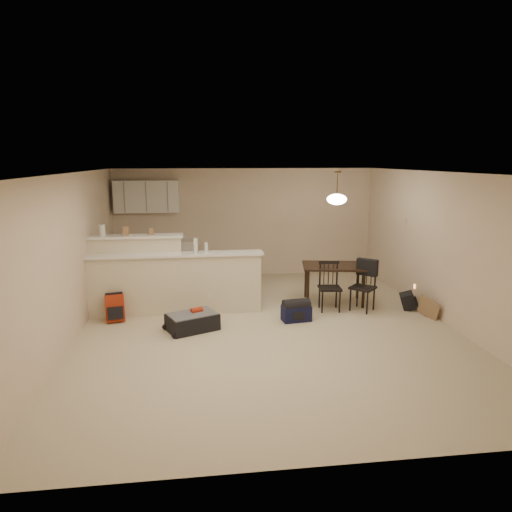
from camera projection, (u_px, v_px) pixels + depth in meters
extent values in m
plane|color=beige|center=(267.00, 327.00, 7.49)|extent=(7.00, 7.00, 0.00)
plane|color=white|center=(268.00, 173.00, 6.97)|extent=(7.00, 7.00, 0.00)
cube|color=beige|center=(245.00, 223.00, 10.63)|extent=(6.00, 0.02, 2.50)
cube|color=beige|center=(330.00, 335.00, 3.84)|extent=(6.00, 0.02, 2.50)
cube|color=beige|center=(71.00, 258.00, 6.87)|extent=(0.02, 7.00, 2.50)
cube|color=beige|center=(445.00, 248.00, 7.60)|extent=(0.02, 7.00, 2.50)
cube|color=beige|center=(176.00, 285.00, 8.07)|extent=(3.00, 0.28, 1.05)
cube|color=white|center=(175.00, 255.00, 7.96)|extent=(3.08, 0.38, 0.04)
cube|color=beige|center=(137.00, 275.00, 8.17)|extent=(1.60, 0.24, 1.35)
cube|color=white|center=(135.00, 236.00, 8.03)|extent=(1.68, 0.34, 0.04)
cube|color=white|center=(147.00, 196.00, 10.05)|extent=(1.40, 0.34, 0.70)
cube|color=white|center=(159.00, 261.00, 10.25)|extent=(1.80, 0.60, 0.90)
cube|color=beige|center=(405.00, 221.00, 9.05)|extent=(0.02, 0.12, 0.12)
cylinder|color=silver|center=(102.00, 230.00, 7.94)|extent=(0.10, 0.10, 0.20)
cube|color=#926F4B|center=(126.00, 231.00, 7.99)|extent=(0.10, 0.07, 0.16)
cube|color=#926F4B|center=(151.00, 232.00, 8.05)|extent=(0.08, 0.06, 0.12)
cylinder|color=silver|center=(196.00, 246.00, 7.97)|extent=(0.07, 0.07, 0.26)
cylinder|color=silver|center=(206.00, 248.00, 8.00)|extent=(0.06, 0.06, 0.18)
cube|color=black|center=(334.00, 266.00, 8.64)|extent=(1.30, 0.98, 0.04)
cylinder|color=black|center=(308.00, 289.00, 8.44)|extent=(0.05, 0.05, 0.70)
cylinder|color=black|center=(363.00, 290.00, 8.39)|extent=(0.05, 0.05, 0.70)
cylinder|color=black|center=(306.00, 280.00, 9.05)|extent=(0.05, 0.05, 0.70)
cylinder|color=black|center=(358.00, 281.00, 9.00)|extent=(0.05, 0.05, 0.70)
cylinder|color=brown|center=(337.00, 184.00, 8.32)|extent=(0.02, 0.02, 0.50)
cylinder|color=brown|center=(338.00, 172.00, 8.28)|extent=(0.12, 0.12, 0.03)
ellipsoid|color=white|center=(337.00, 199.00, 8.38)|extent=(0.36, 0.36, 0.20)
cube|color=black|center=(192.00, 322.00, 7.35)|extent=(0.91, 0.77, 0.26)
cube|color=#AD2D13|center=(115.00, 308.00, 7.73)|extent=(0.34, 0.25, 0.46)
cube|color=#111436|center=(296.00, 313.00, 7.77)|extent=(0.51, 0.32, 0.26)
cube|color=black|center=(408.00, 301.00, 8.39)|extent=(0.33, 0.39, 0.29)
cube|color=#926F4B|center=(429.00, 308.00, 7.91)|extent=(0.15, 0.43, 0.34)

